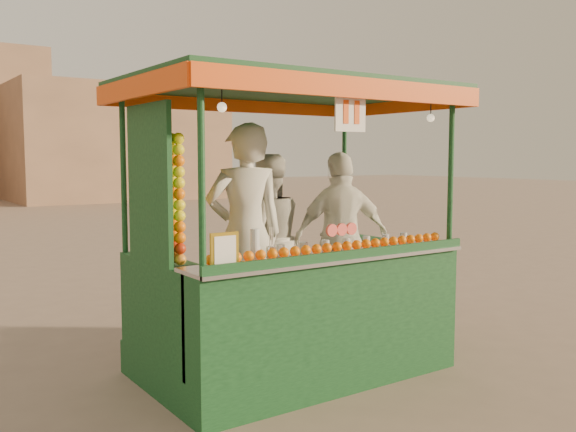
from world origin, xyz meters
TOP-DOWN VIEW (x-y plane):
  - ground at (0.00, 0.00)m, footprint 90.00×90.00m
  - building_right at (7.00, 24.00)m, footprint 9.00×6.00m
  - juice_cart at (0.19, 0.07)m, footprint 2.78×1.80m
  - vendor_left at (-0.12, 0.32)m, footprint 0.77×0.60m
  - vendor_middle at (0.37, 0.74)m, footprint 0.91×0.78m
  - vendor_right at (1.00, 0.37)m, footprint 1.04×0.65m

SIDE VIEW (x-z plane):
  - ground at x=0.00m, z-range 0.00..0.00m
  - juice_cart at x=0.19m, z-range -0.45..2.08m
  - vendor_middle at x=0.37m, z-range 0.29..1.92m
  - vendor_right at x=1.00m, z-range 0.29..1.94m
  - vendor_left at x=-0.12m, z-range 0.29..2.18m
  - building_right at x=7.00m, z-range 0.00..5.00m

